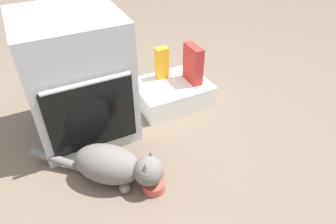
{
  "coord_description": "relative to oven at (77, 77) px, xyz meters",
  "views": [
    {
      "loc": [
        -0.25,
        -1.21,
        1.36
      ],
      "look_at": [
        0.4,
        0.09,
        0.25
      ],
      "focal_mm": 32.62,
      "sensor_mm": 36.0,
      "label": 1
    }
  ],
  "objects": [
    {
      "name": "food_bowl",
      "position": [
        0.19,
        -0.69,
        -0.36
      ],
      "size": [
        0.13,
        0.13,
        0.08
      ],
      "color": "#C64C47",
      "rests_on": "ground"
    },
    {
      "name": "ground",
      "position": [
        0.03,
        -0.48,
        -0.39
      ],
      "size": [
        8.0,
        8.0,
        0.0
      ],
      "primitive_type": "plane",
      "color": "#6B5B4C"
    },
    {
      "name": "oven",
      "position": [
        0.0,
        0.0,
        0.0
      ],
      "size": [
        0.59,
        0.63,
        0.79
      ],
      "color": "#B7BABF",
      "rests_on": "ground"
    },
    {
      "name": "pantry_cabinet",
      "position": [
        0.66,
        0.01,
        -0.31
      ],
      "size": [
        0.53,
        0.41,
        0.16
      ],
      "primitive_type": "cube",
      "color": "white",
      "rests_on": "ground"
    },
    {
      "name": "juice_carton",
      "position": [
        0.63,
        0.12,
        -0.11
      ],
      "size": [
        0.09,
        0.06,
        0.24
      ],
      "primitive_type": "cube",
      "color": "orange",
      "rests_on": "pantry_cabinet"
    },
    {
      "name": "cat",
      "position": [
        0.03,
        -0.54,
        -0.27
      ],
      "size": [
        0.64,
        0.58,
        0.24
      ],
      "rotation": [
        0.0,
        0.0,
        -0.73
      ],
      "color": "slate",
      "rests_on": "ground"
    },
    {
      "name": "cereal_box",
      "position": [
        0.82,
        -0.03,
        -0.09
      ],
      "size": [
        0.07,
        0.18,
        0.28
      ],
      "primitive_type": "cube",
      "color": "#B72D28",
      "rests_on": "pantry_cabinet"
    }
  ]
}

